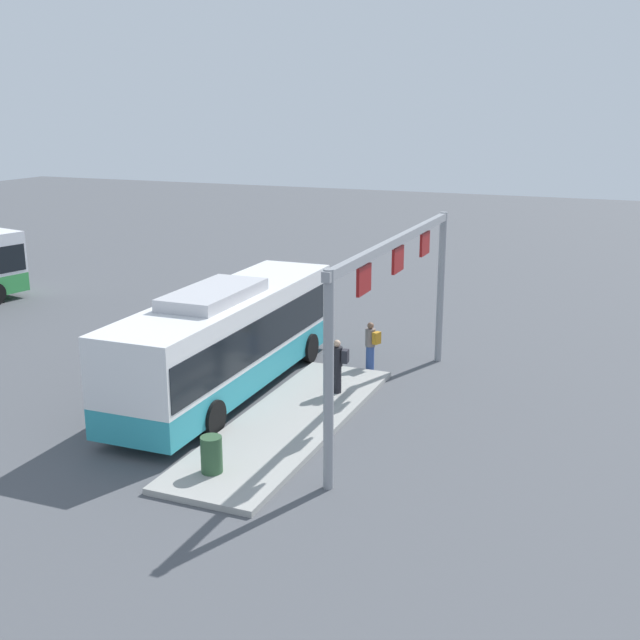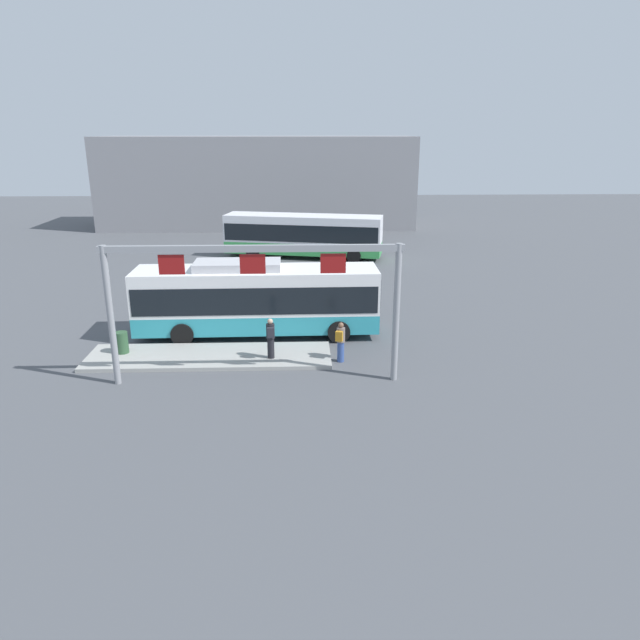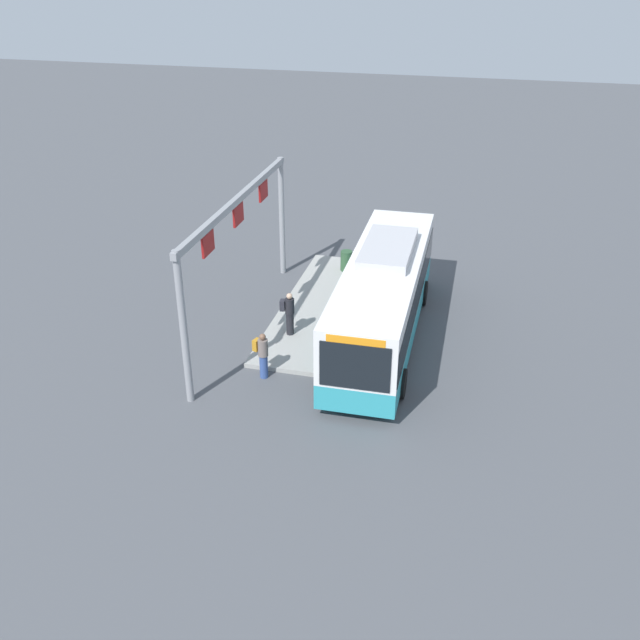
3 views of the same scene
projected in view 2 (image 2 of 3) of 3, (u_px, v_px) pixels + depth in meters
The scene contains 9 objects.
ground_plane at pixel (258, 335), 26.92m from camera, with size 120.00×120.00×0.00m, color #4C4F54.
platform_curb at pixel (210, 356), 24.12m from camera, with size 10.00×2.80×0.16m, color #9E9E99.
bus_main at pixel (257, 297), 26.36m from camera, with size 10.92×2.82×3.46m.
bus_background_left at pixel (303, 233), 42.68m from camera, with size 11.67×4.88×3.10m.
person_boarding at pixel (341, 341), 23.51m from camera, with size 0.46×0.59×1.67m.
person_waiting_near at pixel (271, 337), 23.46m from camera, with size 0.38×0.55×1.67m.
platform_sign_gantry at pixel (253, 283), 20.75m from camera, with size 10.72×0.24×5.20m.
station_building at pixel (258, 182), 56.32m from camera, with size 29.46×8.00×8.42m, color gray.
trash_bin at pixel (122, 342), 24.17m from camera, with size 0.52×0.52×0.90m, color #2D5133.
Camera 2 is at (1.97, -25.47, 9.00)m, focal length 32.80 mm.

